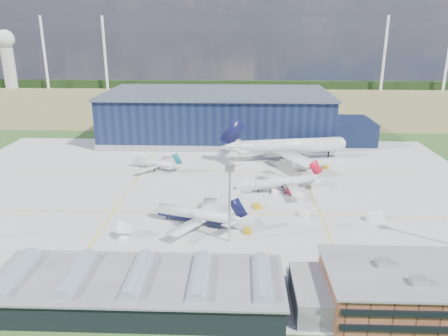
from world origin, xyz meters
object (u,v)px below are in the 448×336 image
(gse_cart_b, at_px, (245,181))
(car_b, at_px, (187,272))
(airliner_widebody, at_px, (290,139))
(airliner_regional, at_px, (155,160))
(car_a, at_px, (248,259))
(gse_tug_b, at_px, (247,231))
(gse_tug_c, at_px, (325,167))
(light_mast_center, at_px, (230,193))
(ops_building, at_px, (430,290))
(gse_van_b, at_px, (304,214))
(gse_tug_a, at_px, (257,206))
(gse_cart_a, at_px, (275,192))
(gse_van_a, at_px, (245,187))
(airstair, at_px, (125,231))
(hangar, at_px, (222,118))
(gse_van_c, at_px, (375,217))
(airliner_navy, at_px, (195,209))
(airliner_red, at_px, (283,177))

(gse_cart_b, xyz_separation_m, car_b, (-15.44, -69.72, -0.07))
(car_b, bearing_deg, airliner_widebody, -32.96)
(airliner_regional, height_order, car_a, airliner_regional)
(gse_tug_b, xyz_separation_m, gse_tug_c, (35.51, 64.89, 0.07))
(car_b, bearing_deg, light_mast_center, -43.35)
(ops_building, distance_m, gse_van_b, 53.20)
(airliner_regional, height_order, gse_tug_a, airliner_regional)
(gse_van_b, bearing_deg, gse_cart_a, 88.82)
(light_mast_center, distance_m, gse_tug_b, 16.79)
(gse_tug_a, distance_m, gse_van_a, 17.85)
(airstair, bearing_deg, airliner_regional, 105.17)
(hangar, bearing_deg, airliner_widebody, -50.80)
(gse_van_b, distance_m, gse_van_c, 22.85)
(gse_tug_b, xyz_separation_m, car_b, (-15.75, -24.00, -0.14))
(airliner_navy, xyz_separation_m, gse_van_a, (16.25, 30.72, -4.01))
(hangar, distance_m, airstair, 125.33)
(gse_tug_c, xyz_separation_m, gse_cart_b, (-35.82, -19.17, -0.14))
(gse_tug_b, height_order, gse_cart_b, gse_tug_b)
(gse_tug_a, bearing_deg, gse_cart_a, 48.12)
(airliner_regional, height_order, gse_cart_b, airliner_regional)
(gse_tug_c, bearing_deg, car_b, -118.14)
(hangar, relative_size, airliner_widebody, 2.33)
(hangar, height_order, gse_van_b, hangar)
(gse_cart_a, height_order, gse_cart_b, gse_cart_a)
(hangar, relative_size, gse_cart_a, 46.02)
(light_mast_center, height_order, gse_tug_a, light_mast_center)
(gse_van_a, bearing_deg, airliner_widebody, -4.34)
(gse_cart_a, bearing_deg, gse_van_b, -74.19)
(airliner_red, xyz_separation_m, airliner_widebody, (6.82, 40.82, 4.91))
(gse_van_a, bearing_deg, airliner_navy, 174.69)
(ops_building, relative_size, gse_tug_c, 13.61)
(gse_van_b, height_order, car_a, gse_van_b)
(ops_building, relative_size, light_mast_center, 2.00)
(airliner_regional, xyz_separation_m, gse_tug_c, (75.37, 4.05, -3.55))
(gse_tug_b, height_order, gse_van_a, gse_van_a)
(hangar, bearing_deg, gse_cart_a, -74.83)
(ops_building, xyz_separation_m, airliner_regional, (-79.56, 96.85, -0.51))
(airliner_red, distance_m, gse_cart_a, 6.88)
(airliner_navy, distance_m, gse_van_c, 58.50)
(airliner_navy, relative_size, airliner_regional, 1.25)
(car_a, bearing_deg, light_mast_center, 20.97)
(ops_building, height_order, gse_tug_c, ops_building)
(car_b, bearing_deg, airstair, 32.88)
(gse_tug_a, distance_m, airstair, 46.44)
(ops_building, xyz_separation_m, gse_tug_b, (-39.70, 36.01, -4.12))
(gse_tug_a, bearing_deg, gse_van_b, -37.49)
(gse_cart_b, height_order, car_a, gse_cart_b)
(gse_van_b, relative_size, car_a, 1.28)
(gse_van_a, height_order, gse_tug_c, gse_van_a)
(ops_building, relative_size, airliner_navy, 1.40)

